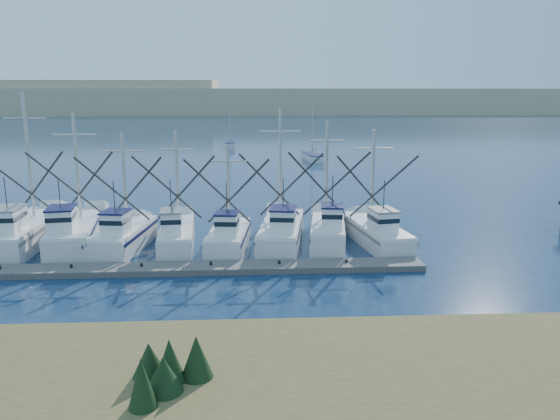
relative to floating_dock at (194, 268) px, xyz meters
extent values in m
plane|color=#0D243C|center=(8.95, -5.70, -0.18)|extent=(500.00, 500.00, 0.00)
cube|color=#4C422D|center=(0.95, -15.70, 0.62)|extent=(40.00, 10.00, 1.60)
cube|color=slate|center=(0.00, 0.00, 0.00)|extent=(27.06, 2.05, 0.36)
cube|color=tan|center=(8.95, 204.30, 4.82)|extent=(360.00, 60.00, 10.00)
cube|color=white|center=(-11.82, 5.90, 0.61)|extent=(2.80, 9.46, 1.58)
cube|color=white|center=(-11.82, 3.49, 2.15)|extent=(1.55, 2.33, 1.50)
cylinder|color=#B7B2A8|center=(-11.82, 7.51, 5.70)|extent=(0.22, 0.22, 8.60)
cube|color=white|center=(-8.52, 5.68, 0.61)|extent=(3.99, 9.25, 1.58)
cube|color=white|center=(-8.52, 3.39, 2.15)|extent=(1.84, 2.39, 1.50)
cylinder|color=#B7B2A8|center=(-8.52, 7.21, 5.03)|extent=(0.22, 0.22, 7.25)
cube|color=white|center=(-5.05, 4.69, 0.53)|extent=(3.33, 7.23, 1.42)
cube|color=white|center=(-5.05, 2.90, 1.99)|extent=(1.63, 1.87, 1.50)
cylinder|color=#B7B2A8|center=(-5.05, 5.88, 4.34)|extent=(0.22, 0.22, 6.20)
cube|color=white|center=(-1.61, 4.98, 0.52)|extent=(2.72, 7.70, 1.41)
cube|color=white|center=(-1.61, 3.04, 1.98)|extent=(1.37, 1.94, 1.50)
cylinder|color=#B7B2A8|center=(-1.61, 6.27, 4.38)|extent=(0.22, 0.22, 6.31)
cube|color=white|center=(1.86, 4.42, 0.46)|extent=(2.94, 6.62, 1.28)
cube|color=white|center=(1.86, 2.77, 1.84)|extent=(1.50, 1.69, 1.50)
cylinder|color=#B7B2A8|center=(1.86, 5.51, 3.87)|extent=(0.22, 0.22, 5.55)
cube|color=white|center=(5.41, 5.41, 0.54)|extent=(3.74, 8.70, 1.44)
cube|color=white|center=(5.41, 3.25, 2.01)|extent=(1.76, 2.24, 1.50)
cylinder|color=#B7B2A8|center=(5.41, 6.85, 5.09)|extent=(0.22, 0.22, 7.65)
cube|color=white|center=(8.50, 4.71, 0.64)|extent=(3.14, 7.25, 1.64)
cube|color=white|center=(8.50, 2.91, 2.21)|extent=(1.49, 1.87, 1.50)
cylinder|color=#B7B2A8|center=(8.50, 5.91, 4.81)|extent=(0.22, 0.22, 6.70)
cube|color=white|center=(11.84, 5.25, 0.46)|extent=(3.66, 8.38, 1.28)
cube|color=white|center=(11.84, 3.18, 1.85)|extent=(1.68, 2.17, 1.50)
cylinder|color=#B7B2A8|center=(11.84, 6.64, 4.29)|extent=(0.22, 0.22, 6.38)
cube|color=white|center=(12.34, 49.05, 0.27)|extent=(2.60, 6.94, 0.90)
cylinder|color=#B7B2A8|center=(12.34, 49.35, 4.32)|extent=(0.12, 0.12, 7.20)
cube|color=white|center=(-0.40, 66.92, 0.27)|extent=(1.73, 5.10, 0.90)
cylinder|color=#B7B2A8|center=(-0.40, 67.22, 4.32)|extent=(0.12, 0.12, 7.20)
camera|label=1|loc=(3.48, -30.50, 10.34)|focal=35.00mm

